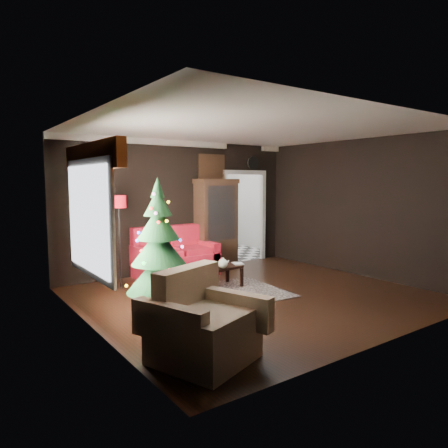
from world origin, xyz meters
TOP-DOWN VIEW (x-y plane):
  - floor at (0.00, 0.00)m, footprint 5.50×5.50m
  - ceiling at (0.00, 0.00)m, footprint 5.50×5.50m
  - wall_back at (0.00, 2.50)m, footprint 5.50×0.00m
  - wall_front at (0.00, -2.50)m, footprint 5.50×0.00m
  - wall_left at (-2.75, 0.00)m, footprint 0.00×5.50m
  - wall_right at (2.75, 0.00)m, footprint 0.00×5.50m
  - doorway at (1.70, 2.50)m, footprint 1.10×0.10m
  - left_window at (-2.71, 0.20)m, footprint 0.05×1.60m
  - valance at (-2.63, 0.20)m, footprint 0.12×2.10m
  - kitchen_floor at (1.70, 4.00)m, footprint 3.00×3.00m
  - kitchen_window at (1.70, 5.45)m, footprint 0.70×0.06m
  - rug at (-0.46, 0.38)m, footprint 2.37×1.81m
  - loveseat at (-0.40, 2.05)m, footprint 1.70×0.90m
  - curio_cabinet at (0.75, 2.27)m, footprint 0.90×0.45m
  - floor_lamp at (-1.64, 1.87)m, footprint 0.35×0.35m
  - christmas_tree at (-1.78, 0.01)m, footprint 1.04×1.04m
  - armchair at (-2.07, -1.65)m, footprint 1.27×1.27m
  - coffee_table at (-0.23, 0.79)m, footprint 0.90×0.59m
  - teapot at (-0.25, 0.58)m, footprint 0.25×0.25m
  - cup_a at (-0.39, 0.60)m, footprint 0.08×0.08m
  - cup_b at (-0.41, 0.58)m, footprint 0.09×0.09m
  - book at (0.11, 0.77)m, footprint 0.18×0.09m
  - wall_clock at (1.95, 2.45)m, footprint 0.32×0.32m
  - painting at (0.75, 2.46)m, footprint 0.62×0.05m
  - kitchen_counter at (1.70, 5.20)m, footprint 1.80×0.60m
  - kitchen_table at (1.40, 3.70)m, footprint 0.70×0.70m

SIDE VIEW (x-z plane):
  - floor at x=0.00m, z-range 0.00..0.00m
  - kitchen_floor at x=1.70m, z-range 0.00..0.00m
  - rug at x=-0.46m, z-range 0.00..0.01m
  - coffee_table at x=-0.23m, z-range 0.01..0.40m
  - kitchen_table at x=1.40m, z-range 0.00..0.75m
  - cup_a at x=-0.39m, z-range 0.40..0.45m
  - cup_b at x=-0.41m, z-range 0.40..0.46m
  - kitchen_counter at x=1.70m, z-range 0.00..0.90m
  - armchair at x=-2.07m, z-range -0.05..0.97m
  - teapot at x=-0.25m, z-range 0.40..0.58m
  - loveseat at x=-0.40m, z-range 0.00..1.00m
  - book at x=0.11m, z-range 0.40..0.65m
  - floor_lamp at x=-1.64m, z-range -0.03..1.69m
  - curio_cabinet at x=0.75m, z-range 0.00..1.90m
  - doorway at x=1.70m, z-range 0.00..2.10m
  - christmas_tree at x=-1.78m, z-range 0.16..1.94m
  - wall_back at x=0.00m, z-range -1.35..4.15m
  - wall_front at x=0.00m, z-range -1.35..4.15m
  - wall_left at x=-2.75m, z-range -1.35..4.15m
  - wall_right at x=2.75m, z-range -1.35..4.15m
  - left_window at x=-2.71m, z-range 0.75..2.15m
  - kitchen_window at x=1.70m, z-range 1.35..2.05m
  - painting at x=0.75m, z-range 1.99..2.51m
  - valance at x=-2.63m, z-range 2.10..2.44m
  - wall_clock at x=1.95m, z-range 2.35..2.41m
  - ceiling at x=0.00m, z-range 2.80..2.80m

